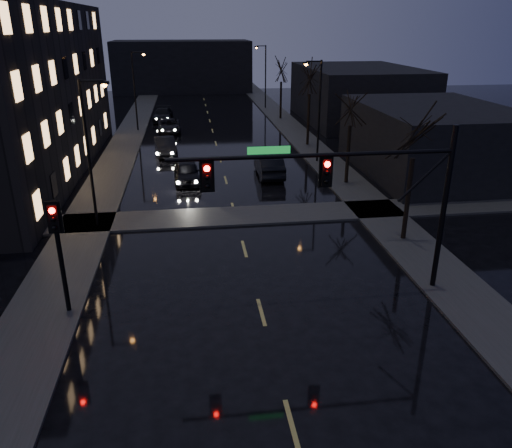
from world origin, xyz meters
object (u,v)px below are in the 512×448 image
object	(u,v)px
oncoming_car_b	(165,146)
oncoming_car_d	(163,115)
oncoming_car_a	(187,172)
lead_car	(269,165)
oncoming_car_c	(169,126)

from	to	relation	value
oncoming_car_b	oncoming_car_d	bearing A→B (deg)	85.10
oncoming_car_a	oncoming_car_b	bearing A→B (deg)	98.84
oncoming_car_d	lead_car	bearing A→B (deg)	-67.27
oncoming_car_c	oncoming_car_d	world-z (taller)	oncoming_car_d
oncoming_car_c	lead_car	size ratio (longest dim) A/B	0.99
oncoming_car_b	oncoming_car_d	xyz separation A→B (m)	(-0.84, 16.24, -0.01)
lead_car	oncoming_car_c	bearing A→B (deg)	-65.06
oncoming_car_b	oncoming_car_c	bearing A→B (deg)	81.73
oncoming_car_b	lead_car	xyz separation A→B (m)	(7.84, -7.61, 0.07)
oncoming_car_b	oncoming_car_c	distance (m)	9.59
oncoming_car_a	oncoming_car_b	size ratio (longest dim) A/B	0.97
oncoming_car_a	oncoming_car_c	xyz separation A→B (m)	(-1.70, 17.93, -0.06)
oncoming_car_b	lead_car	world-z (taller)	lead_car
oncoming_car_d	lead_car	world-z (taller)	lead_car
oncoming_car_b	oncoming_car_d	distance (m)	16.26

